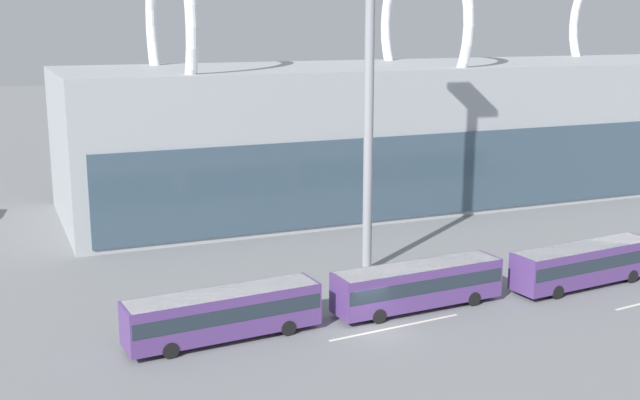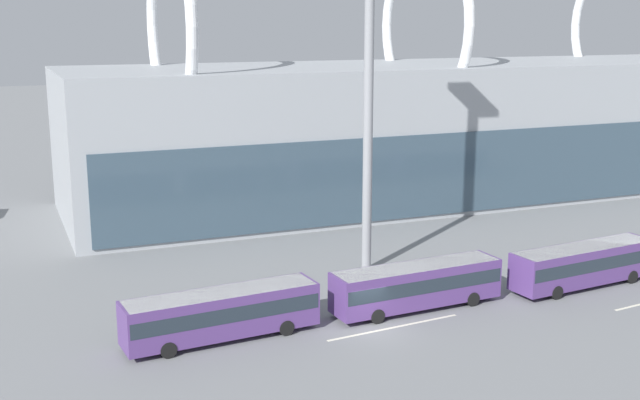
{
  "view_description": "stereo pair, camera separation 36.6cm",
  "coord_description": "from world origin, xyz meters",
  "px_view_note": "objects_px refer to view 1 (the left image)",
  "views": [
    {
      "loc": [
        -21.86,
        -43.19,
        19.28
      ],
      "look_at": [
        4.52,
        20.01,
        4.0
      ],
      "focal_mm": 45.0,
      "sensor_mm": 36.0,
      "label": 1
    },
    {
      "loc": [
        -21.52,
        -43.33,
        19.28
      ],
      "look_at": [
        4.52,
        20.01,
        4.0
      ],
      "focal_mm": 45.0,
      "sensor_mm": 36.0,
      "label": 2
    }
  ],
  "objects_px": {
    "shuttle_bus_1": "(418,283)",
    "floodlight_mast": "(369,66)",
    "airliner_at_gate_far": "(304,138)",
    "shuttle_bus_2": "(584,262)",
    "shuttle_bus_0": "(223,312)"
  },
  "relations": [
    {
      "from": "shuttle_bus_2",
      "to": "floodlight_mast",
      "type": "height_order",
      "value": "floodlight_mast"
    },
    {
      "from": "shuttle_bus_2",
      "to": "floodlight_mast",
      "type": "distance_m",
      "value": 21.67
    },
    {
      "from": "floodlight_mast",
      "to": "shuttle_bus_2",
      "type": "bearing_deg",
      "value": -36.22
    },
    {
      "from": "shuttle_bus_1",
      "to": "floodlight_mast",
      "type": "xyz_separation_m",
      "value": [
        0.59,
        9.19,
        14.2
      ]
    },
    {
      "from": "shuttle_bus_0",
      "to": "shuttle_bus_1",
      "type": "bearing_deg",
      "value": -4.01
    },
    {
      "from": "shuttle_bus_2",
      "to": "airliner_at_gate_far",
      "type": "bearing_deg",
      "value": 90.26
    },
    {
      "from": "shuttle_bus_1",
      "to": "floodlight_mast",
      "type": "height_order",
      "value": "floodlight_mast"
    },
    {
      "from": "shuttle_bus_1",
      "to": "floodlight_mast",
      "type": "bearing_deg",
      "value": 82.85
    },
    {
      "from": "airliner_at_gate_far",
      "to": "floodlight_mast",
      "type": "relative_size",
      "value": 1.43
    },
    {
      "from": "shuttle_bus_0",
      "to": "floodlight_mast",
      "type": "relative_size",
      "value": 0.46
    },
    {
      "from": "airliner_at_gate_far",
      "to": "shuttle_bus_1",
      "type": "relative_size",
      "value": 3.1
    },
    {
      "from": "shuttle_bus_1",
      "to": "airliner_at_gate_far",
      "type": "bearing_deg",
      "value": 74.94
    },
    {
      "from": "airliner_at_gate_far",
      "to": "shuttle_bus_2",
      "type": "bearing_deg",
      "value": 177.43
    },
    {
      "from": "shuttle_bus_0",
      "to": "shuttle_bus_2",
      "type": "relative_size",
      "value": 1.0
    },
    {
      "from": "shuttle_bus_2",
      "to": "shuttle_bus_0",
      "type": "bearing_deg",
      "value": 173.66
    }
  ]
}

